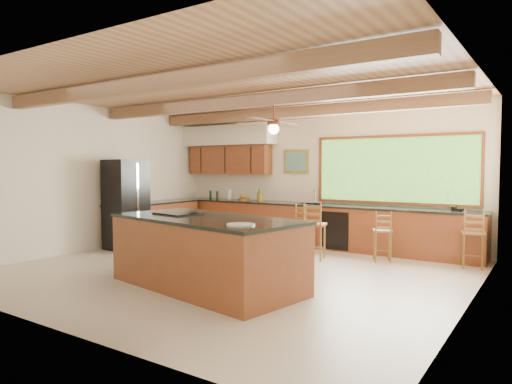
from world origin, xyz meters
The scene contains 9 objects.
ground centered at (0.00, 0.00, 0.00)m, with size 7.20×7.20×0.00m, color beige.
room_shell centered at (-0.17, 0.65, 2.21)m, with size 7.27×6.54×3.02m.
counter_run centered at (-0.82, 2.52, 0.46)m, with size 7.12×3.10×1.26m.
island centered at (0.31, -1.04, 0.51)m, with size 3.10×1.85×1.03m.
refrigerator centered at (-3.05, 0.38, 0.94)m, with size 0.79×0.78×1.88m.
bar_stool_a centered at (0.10, 2.40, 0.57)m, with size 0.42×0.42×0.96m.
bar_stool_b centered at (0.73, 1.54, 0.65)m, with size 0.47×0.47×1.09m.
bar_stool_c centered at (1.84, 2.08, 0.55)m, with size 0.44×0.44×0.93m.
bar_stool_d centered at (3.30, 2.40, 0.60)m, with size 0.43×0.43×1.00m.
Camera 1 is at (4.48, -6.04, 1.73)m, focal length 32.00 mm.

